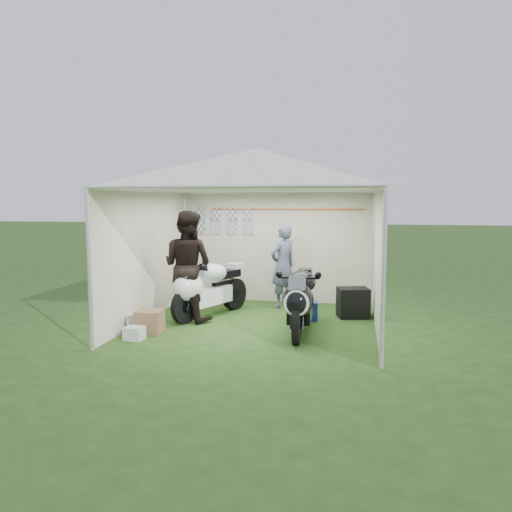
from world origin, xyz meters
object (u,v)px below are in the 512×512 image
Objects in this scene: motorcycle_black at (301,298)px; crate_0 at (143,322)px; person_blue_jacket at (283,266)px; equipment_box at (353,303)px; crate_2 at (134,333)px; motorcycle_white at (207,287)px; person_dark_jacket at (188,266)px; paddock_stand at (305,311)px; crate_1 at (150,321)px; canopy_tent at (258,174)px.

motorcycle_black reaches higher than crate_0.
person_blue_jacket reaches higher than crate_0.
equipment_box is 1.96× the size of crate_2.
person_dark_jacket reaches higher than motorcycle_white.
person_blue_jacket is at bearing 56.23° from crate_2.
paddock_stand is 1.11× the size of crate_1.
person_blue_jacket is at bearing 48.76° from crate_0.
person_dark_jacket is 4.57× the size of crate_0.
person_blue_jacket is (1.49, 1.43, -0.14)m from person_dark_jacket.
crate_1 is (-2.38, -1.35, 0.01)m from paddock_stand.
motorcycle_black is 2.64m from crate_2.
crate_0 is at bearing 151.07° from crate_1.
canopy_tent is 3.03m from crate_1.
canopy_tent is at bearing 26.37° from crate_0.
crate_0 is (-2.54, -1.26, -0.03)m from paddock_stand.
motorcycle_white is 1.69m from person_blue_jacket.
crate_2 is at bearing -146.14° from equipment_box.
person_dark_jacket is (-2.04, -0.43, 0.81)m from paddock_stand.
paddock_stand is at bearing 90.00° from motorcycle_black.
paddock_stand is (-0.02, 0.95, -0.41)m from motorcycle_black.
crate_2 is at bearing -139.30° from canopy_tent.
person_blue_jacket is at bearing -121.18° from person_dark_jacket.
paddock_stand is (0.79, 0.39, -2.41)m from canopy_tent.
canopy_tent is 12.57× the size of paddock_stand.
motorcycle_white is at bearing 153.76° from motorcycle_black.
motorcycle_black is 2.17m from person_dark_jacket.
motorcycle_white is 3.54× the size of equipment_box.
motorcycle_white is 0.92× the size of motorcycle_black.
canopy_tent reaches higher than crate_1.
canopy_tent is at bearing 30.99° from crate_1.
person_dark_jacket is 1.17× the size of person_blue_jacket.
equipment_box is (1.38, -0.62, -0.56)m from person_blue_jacket.
crate_0 is (-1.99, -2.27, -0.69)m from person_blue_jacket.
equipment_box is at bearing 33.86° from crate_2.
motorcycle_black is at bearing -1.83° from motorcycle_white.
motorcycle_black is 1.03m from paddock_stand.
equipment_box is at bearing 25.61° from canopy_tent.
crate_1 reaches higher than crate_0.
crate_0 is at bearing -1.47° from person_blue_jacket.
motorcycle_white is at bearing 164.31° from canopy_tent.
paddock_stand is 3.03m from crate_2.
paddock_stand is at bearing -153.24° from person_dark_jacket.
person_dark_jacket is at bearing -106.68° from motorcycle_white.
motorcycle_black is at bearing 56.05° from person_blue_jacket.
crate_0 is (-0.75, -1.15, -0.42)m from motorcycle_white.
motorcycle_black reaches higher than motorcycle_white.
person_dark_jacket is 7.05× the size of crate_2.
crate_2 is (0.11, -0.55, -0.04)m from crate_0.
paddock_stand is at bearing 26.40° from crate_0.
motorcycle_black is 5.14× the size of crate_1.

